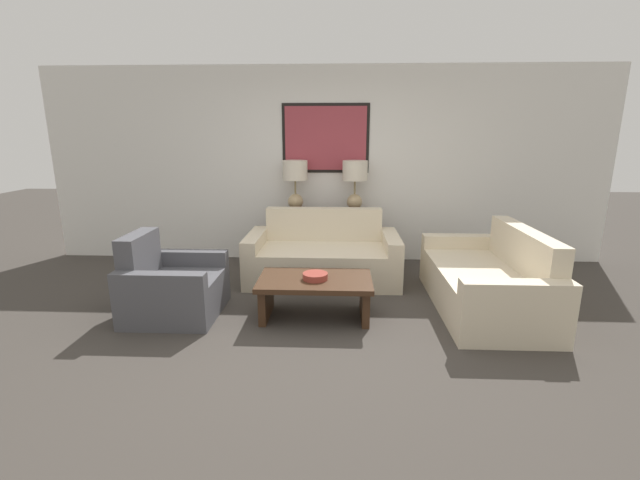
% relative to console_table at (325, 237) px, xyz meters
% --- Properties ---
extents(ground_plane, '(20.00, 20.00, 0.00)m').
position_rel_console_table_xyz_m(ground_plane, '(0.00, -2.21, -0.37)').
color(ground_plane, '#3D3833').
extents(back_wall, '(7.74, 0.12, 2.65)m').
position_rel_console_table_xyz_m(back_wall, '(0.00, 0.27, 0.96)').
color(back_wall, silver).
rests_on(back_wall, ground_plane).
extents(console_table, '(1.22, 0.39, 0.74)m').
position_rel_console_table_xyz_m(console_table, '(0.00, 0.00, 0.00)').
color(console_table, '#332319').
rests_on(console_table, ground_plane).
extents(table_lamp_left, '(0.33, 0.33, 0.68)m').
position_rel_console_table_xyz_m(table_lamp_left, '(-0.40, -0.00, 0.81)').
color(table_lamp_left, tan).
rests_on(table_lamp_left, console_table).
extents(table_lamp_right, '(0.33, 0.33, 0.68)m').
position_rel_console_table_xyz_m(table_lamp_right, '(0.40, -0.00, 0.81)').
color(table_lamp_right, tan).
rests_on(table_lamp_right, console_table).
extents(couch_by_back_wall, '(1.83, 0.94, 0.84)m').
position_rel_console_table_xyz_m(couch_by_back_wall, '(0.00, -0.67, -0.09)').
color(couch_by_back_wall, beige).
rests_on(couch_by_back_wall, ground_plane).
extents(couch_by_side, '(0.94, 1.83, 0.84)m').
position_rel_console_table_xyz_m(couch_by_side, '(1.73, -1.50, -0.09)').
color(couch_by_side, beige).
rests_on(couch_by_side, ground_plane).
extents(coffee_table, '(1.10, 0.66, 0.40)m').
position_rel_console_table_xyz_m(coffee_table, '(-0.03, -1.81, -0.08)').
color(coffee_table, '#3D2616').
rests_on(coffee_table, ground_plane).
extents(decorative_bowl, '(0.24, 0.24, 0.06)m').
position_rel_console_table_xyz_m(decorative_bowl, '(-0.03, -1.83, 0.06)').
color(decorative_bowl, '#93382D').
rests_on(decorative_bowl, coffee_table).
extents(armchair_near_back_wall, '(0.86, 0.89, 0.82)m').
position_rel_console_table_xyz_m(armchair_near_back_wall, '(-1.47, -1.78, -0.10)').
color(armchair_near_back_wall, '#4C4C51').
rests_on(armchair_near_back_wall, ground_plane).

